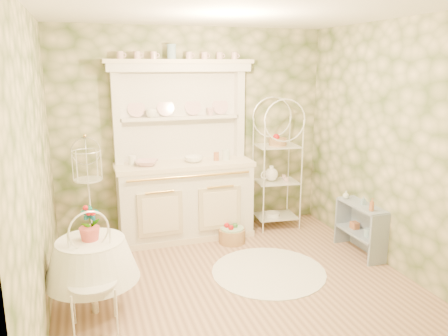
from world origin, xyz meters
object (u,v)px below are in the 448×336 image
object	(u,v)px
side_shelf	(361,227)
floor_basket	(232,234)
round_table	(93,282)
birdcage_stand	(89,194)
kitchen_dresser	(184,152)
bakers_rack	(277,160)
cafe_chair	(93,286)

from	to	relation	value
side_shelf	floor_basket	distance (m)	1.58
round_table	side_shelf	bearing A→B (deg)	6.97
birdcage_stand	floor_basket	size ratio (longest dim) A/B	4.42
kitchen_dresser	side_shelf	world-z (taller)	kitchen_dresser
birdcage_stand	bakers_rack	bearing A→B (deg)	2.58
kitchen_dresser	floor_basket	bearing A→B (deg)	-36.07
bakers_rack	floor_basket	distance (m)	1.21
round_table	kitchen_dresser	bearing A→B (deg)	51.65
kitchen_dresser	bakers_rack	xyz separation A→B (m)	(1.29, -0.01, -0.19)
cafe_chair	bakers_rack	bearing A→B (deg)	19.56
birdcage_stand	kitchen_dresser	bearing A→B (deg)	5.93
bakers_rack	cafe_chair	size ratio (longest dim) A/B	2.28
side_shelf	floor_basket	size ratio (longest dim) A/B	2.26
kitchen_dresser	bakers_rack	distance (m)	1.31
round_table	floor_basket	size ratio (longest dim) A/B	1.80
bakers_rack	cafe_chair	xyz separation A→B (m)	(-2.51, -1.82, -0.54)
bakers_rack	side_shelf	xyz separation A→B (m)	(0.59, -1.14, -0.63)
kitchen_dresser	round_table	world-z (taller)	kitchen_dresser
round_table	floor_basket	world-z (taller)	round_table
cafe_chair	floor_basket	xyz separation A→B (m)	(1.73, 1.45, -0.31)
birdcage_stand	floor_basket	bearing A→B (deg)	-8.44
side_shelf	cafe_chair	size ratio (longest dim) A/B	0.90
side_shelf	birdcage_stand	bearing A→B (deg)	153.82
kitchen_dresser	round_table	distance (m)	2.13
cafe_chair	round_table	bearing A→B (deg)	72.60
kitchen_dresser	side_shelf	bearing A→B (deg)	-31.51
bakers_rack	floor_basket	world-z (taller)	bakers_rack
kitchen_dresser	birdcage_stand	world-z (taller)	kitchen_dresser
round_table	birdcage_stand	distance (m)	1.47
bakers_rack	round_table	xyz separation A→B (m)	(-2.50, -1.52, -0.66)
kitchen_dresser	cafe_chair	bearing A→B (deg)	-123.60
round_table	floor_basket	xyz separation A→B (m)	(1.73, 1.15, -0.19)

